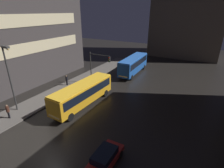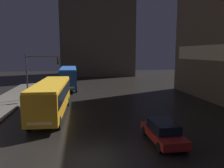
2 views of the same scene
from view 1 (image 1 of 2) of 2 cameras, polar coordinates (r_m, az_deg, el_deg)
The scene contains 10 objects.
ground_plane at distance 17.89m, azimuth -19.73°, elevation -21.32°, with size 120.00×120.00×0.00m, color black.
sidewalk_left at distance 29.08m, azimuth -17.25°, elevation -2.63°, with size 4.00×48.00×0.15m.
building_far_backdrop at distance 55.00m, azimuth 24.27°, elevation 22.91°, with size 18.07×12.00×27.71m.
bus_near at distance 23.89m, azimuth -9.44°, elevation -2.65°, with size 2.84×10.52×3.12m.
bus_far at distance 36.16m, azimuth 7.00°, elevation 6.65°, with size 2.80×10.39×3.39m.
car_taxi at distance 15.85m, azimuth -2.41°, elevation -23.02°, with size 1.83×4.24×1.39m.
pedestrian_near at distance 24.25m, azimuth -30.92°, elevation -7.36°, with size 0.49×0.49×1.78m.
pedestrian_mid at distance 30.93m, azimuth -14.58°, elevation 1.49°, with size 0.42×0.42×1.75m.
traffic_light_main at distance 29.74m, azimuth -4.72°, elevation 6.81°, with size 3.98×0.35×5.64m.
street_lamp_sidewalk at distance 24.03m, azimuth -30.62°, elevation 3.95°, with size 1.25×0.36×8.34m.
Camera 1 is at (10.72, -7.67, 12.10)m, focal length 28.00 mm.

